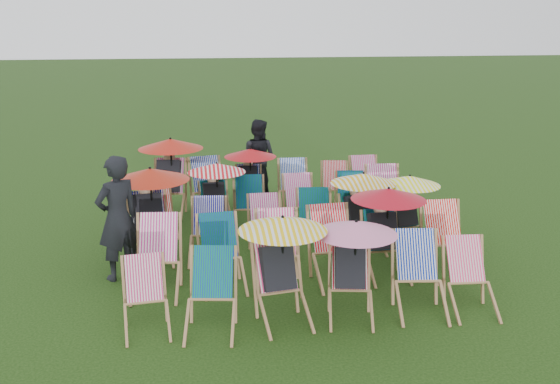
{
  "coord_description": "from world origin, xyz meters",
  "views": [
    {
      "loc": [
        -1.47,
        -8.99,
        3.55
      ],
      "look_at": [
        -0.1,
        0.39,
        0.9
      ],
      "focal_mm": 40.0,
      "sensor_mm": 36.0,
      "label": 1
    }
  ],
  "objects": [
    {
      "name": "deckchair_20",
      "position": [
        -0.5,
        1.23,
        0.45
      ],
      "size": [
        0.63,
        0.85,
        0.9
      ],
      "rotation": [
        0.0,
        0.0,
        -0.04
      ],
      "color": "#9C7248",
      "rests_on": "ground"
    },
    {
      "name": "deckchair_4",
      "position": [
        1.28,
        -2.18,
        0.48
      ],
      "size": [
        0.73,
        0.94,
        0.95
      ],
      "rotation": [
        0.0,
        0.0,
        -0.12
      ],
      "color": "#9C7248",
      "rests_on": "ground"
    },
    {
      "name": "deckchair_17",
      "position": [
        1.92,
        0.05,
        0.61
      ],
      "size": [
        0.97,
        1.06,
        1.15
      ],
      "rotation": [
        0.0,
        0.0,
        0.21
      ],
      "color": "#9C7248",
      "rests_on": "ground"
    },
    {
      "name": "deckchair_15",
      "position": [
        0.42,
        0.1,
        0.46
      ],
      "size": [
        0.71,
        0.92,
        0.93
      ],
      "rotation": [
        0.0,
        0.0,
        -0.12
      ],
      "color": "#9C7248",
      "rests_on": "ground"
    },
    {
      "name": "deckchair_26",
      "position": [
        -0.41,
        2.43,
        0.62
      ],
      "size": [
        0.99,
        1.05,
        1.17
      ],
      "rotation": [
        0.0,
        0.0,
        -0.15
      ],
      "color": "#9C7248",
      "rests_on": "ground"
    },
    {
      "name": "deckchair_23",
      "position": [
        1.92,
        1.21,
        0.5
      ],
      "size": [
        0.73,
        0.97,
        1.0
      ],
      "rotation": [
        0.0,
        0.0,
        -0.07
      ],
      "color": "#9C7248",
      "rests_on": "ground"
    },
    {
      "name": "deckchair_9",
      "position": [
        0.46,
        -1.1,
        0.5
      ],
      "size": [
        0.72,
        0.96,
        1.0
      ],
      "rotation": [
        0.0,
        0.0,
        0.07
      ],
      "color": "#9C7248",
      "rests_on": "ground"
    },
    {
      "name": "deckchair_22",
      "position": [
        1.3,
        1.2,
        0.45
      ],
      "size": [
        0.71,
        0.91,
        0.91
      ],
      "rotation": [
        0.0,
        0.0,
        -0.14
      ],
      "color": "#9C7248",
      "rests_on": "ground"
    },
    {
      "name": "deckchair_7",
      "position": [
        -1.11,
        -1.06,
        0.47
      ],
      "size": [
        0.7,
        0.92,
        0.94
      ],
      "rotation": [
        0.0,
        0.0,
        0.1
      ],
      "color": "#9C7248",
      "rests_on": "ground"
    },
    {
      "name": "deckchair_1",
      "position": [
        -1.3,
        -2.3,
        0.46
      ],
      "size": [
        0.72,
        0.92,
        0.91
      ],
      "rotation": [
        0.0,
        0.0,
        -0.15
      ],
      "color": "#9C7248",
      "rests_on": "ground"
    },
    {
      "name": "deckchair_16",
      "position": [
        1.16,
        0.04,
        0.64
      ],
      "size": [
        1.03,
        1.11,
        1.22
      ],
      "rotation": [
        0.0,
        0.0,
        0.17
      ],
      "color": "#9C7248",
      "rests_on": "ground"
    },
    {
      "name": "deckchair_10",
      "position": [
        1.22,
        -0.99,
        0.66
      ],
      "size": [
        1.06,
        1.1,
        1.25
      ],
      "rotation": [
        0.0,
        0.0,
        0.02
      ],
      "color": "#9C7248",
      "rests_on": "ground"
    },
    {
      "name": "deckchair_28",
      "position": [
        1.26,
        2.3,
        0.43
      ],
      "size": [
        0.68,
        0.86,
        0.86
      ],
      "rotation": [
        0.0,
        0.0,
        -0.15
      ],
      "color": "#9C7248",
      "rests_on": "ground"
    },
    {
      "name": "person_left",
      "position": [
        -2.51,
        -0.56,
        0.89
      ],
      "size": [
        0.77,
        0.72,
        1.77
      ],
      "primitive_type": "imported",
      "rotation": [
        0.0,
        0.0,
        3.78
      ],
      "color": "black",
      "rests_on": "ground"
    },
    {
      "name": "deckchair_21",
      "position": [
        0.39,
        1.24,
        0.45
      ],
      "size": [
        0.59,
        0.83,
        0.89
      ],
      "rotation": [
        0.0,
        0.0,
        0.0
      ],
      "color": "#9C7248",
      "rests_on": "ground"
    },
    {
      "name": "deckchair_6",
      "position": [
        -1.98,
        -1.12,
        0.49
      ],
      "size": [
        0.74,
        0.96,
        0.98
      ],
      "rotation": [
        0.0,
        0.0,
        -0.1
      ],
      "color": "#9C7248",
      "rests_on": "ground"
    },
    {
      "name": "deckchair_19",
      "position": [
        -1.08,
        1.27,
        0.62
      ],
      "size": [
        0.99,
        1.05,
        1.18
      ],
      "rotation": [
        0.0,
        0.0,
        0.06
      ],
      "color": "#9C7248",
      "rests_on": "ground"
    },
    {
      "name": "deckchair_29",
      "position": [
        1.91,
        2.35,
        0.46
      ],
      "size": [
        0.63,
        0.87,
        0.93
      ],
      "rotation": [
        0.0,
        0.0,
        -0.02
      ],
      "color": "#9C7248",
      "rests_on": "ground"
    },
    {
      "name": "deckchair_14",
      "position": [
        -0.35,
        0.12,
        0.43
      ],
      "size": [
        0.57,
        0.8,
        0.86
      ],
      "rotation": [
        0.0,
        0.0,
        -0.0
      ],
      "color": "#9C7248",
      "rests_on": "ground"
    },
    {
      "name": "deckchair_12",
      "position": [
        -2.12,
        0.13,
        0.73
      ],
      "size": [
        1.17,
        1.26,
        1.39
      ],
      "rotation": [
        0.0,
        0.0,
        0.13
      ],
      "color": "#9C7248",
      "rests_on": "ground"
    },
    {
      "name": "deckchair_25",
      "position": [
        -1.15,
        2.3,
        0.51
      ],
      "size": [
        0.83,
        1.03,
        1.01
      ],
      "rotation": [
        0.0,
        0.0,
        0.18
      ],
      "color": "#9C7248",
      "rests_on": "ground"
    },
    {
      "name": "deckchair_27",
      "position": [
        0.45,
        2.27,
        0.47
      ],
      "size": [
        0.67,
        0.9,
        0.94
      ],
      "rotation": [
        0.0,
        0.0,
        -0.06
      ],
      "color": "#9C7248",
      "rests_on": "ground"
    },
    {
      "name": "ground",
      "position": [
        0.0,
        0.0,
        0.0
      ],
      "size": [
        100.0,
        100.0,
        0.0
      ],
      "primitive_type": "plane",
      "color": "black",
      "rests_on": "ground"
    },
    {
      "name": "deckchair_8",
      "position": [
        -0.35,
        -1.13,
        0.49
      ],
      "size": [
        0.72,
        0.95,
        0.98
      ],
      "rotation": [
        0.0,
        0.0,
        -0.08
      ],
      "color": "#9C7248",
      "rests_on": "ground"
    },
    {
      "name": "deckchair_2",
      "position": [
        -0.45,
        -2.15,
        0.67
      ],
      "size": [
        1.08,
        1.16,
        1.28
      ],
      "rotation": [
        0.0,
        0.0,
        0.16
      ],
      "color": "#9C7248",
      "rests_on": "ground"
    },
    {
      "name": "person_rear",
      "position": [
        -0.11,
        3.44,
        0.79
      ],
      "size": [
        0.96,
        0.88,
        1.58
      ],
      "primitive_type": "imported",
      "rotation": [
        0.0,
        0.0,
        2.67
      ],
      "color": "black",
      "rests_on": "ground"
    },
    {
      "name": "deckchair_24",
      "position": [
        -1.89,
        2.36,
        0.75
      ],
      "size": [
        1.19,
        1.27,
        1.41
      ],
      "rotation": [
        0.0,
        0.0,
        -0.15
      ],
      "color": "#9C7248",
      "rests_on": "ground"
    },
    {
      "name": "deckchair_0",
      "position": [
        -2.06,
        -2.18,
        0.41
      ],
      "size": [
        0.62,
        0.81,
        0.82
      ],
      "rotation": [
        0.0,
        0.0,
        0.1
      ],
      "color": "#9C7248",
      "rests_on": "ground"
    },
    {
      "name": "deckchair_11",
      "position": [
        2.12,
        -1.05,
        0.49
      ],
      "size": [
        0.67,
        0.92,
        0.98
      ],
      "rotation": [
        0.0,
        0.0,
        -0.03
      ],
      "color": "#9C7248",
      "rests_on": "ground"
    },
    {
      "name": "deckchair_3",
      "position": [
        0.41,
        -2.18,
        0.63
      ],
      "size": [
        1.01,
        1.07,
        1.19
      ],
      "rotation": [
        0.0,
        0.0,
        -0.18
      ],
      "color": "#9C7248",
      "rests_on": "ground"
    },
    {
      "name": "deckchair_13",
      "position": [
        -1.26,
        -0.02,
        0.45
      ],
      "size": [
        0.68,
        0.88,
        0.89
      ],
      "rotation": [
        0.0,
        0.0,
        -0.11
      ],
      "color": "#9C7248",
      "rests_on": "ground"
    },
    {
      "name": "deckchair_5",
      "position": [
        1.92,
        -2.25,
        0.43
      ],
      "size": [
        0.62,
        0.84,
        0.87
      ],
      "rotation": [
        0.0,
        0.0,
        -0.06
      ],
      "color": "#9C7248",
      "rests_on": "ground"
    },
    {
      "name": "deckchair_18",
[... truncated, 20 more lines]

